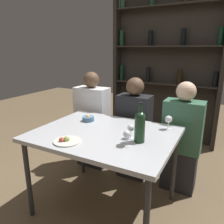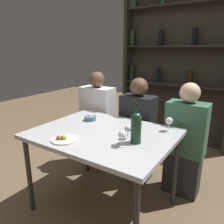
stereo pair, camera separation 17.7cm
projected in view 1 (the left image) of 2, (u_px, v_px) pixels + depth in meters
ground_plane at (105, 206)px, 2.14m from camera, size 10.00×10.00×0.00m
dining_table at (105, 139)px, 1.94m from camera, size 1.22×0.94×0.78m
wine_rack_wall at (165, 67)px, 3.45m from camera, size 1.71×0.21×2.36m
wine_bottle at (140, 125)px, 1.69m from camera, size 0.08×0.08×0.32m
wine_glass_0 at (131, 129)px, 1.77m from camera, size 0.06×0.06×0.12m
wine_glass_1 at (127, 135)px, 1.63m from camera, size 0.06×0.06×0.12m
wine_glass_2 at (169, 120)px, 1.97m from camera, size 0.07×0.07×0.13m
food_plate_0 at (66, 141)px, 1.72m from camera, size 0.21×0.21×0.05m
snack_bowl at (88, 119)px, 2.22m from camera, size 0.12×0.12×0.06m
seated_person_left at (92, 123)px, 2.78m from camera, size 0.42×0.22×1.22m
seated_person_center at (134, 132)px, 2.52m from camera, size 0.37×0.22×1.19m
seated_person_right at (181, 141)px, 2.29m from camera, size 0.39×0.22×1.18m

